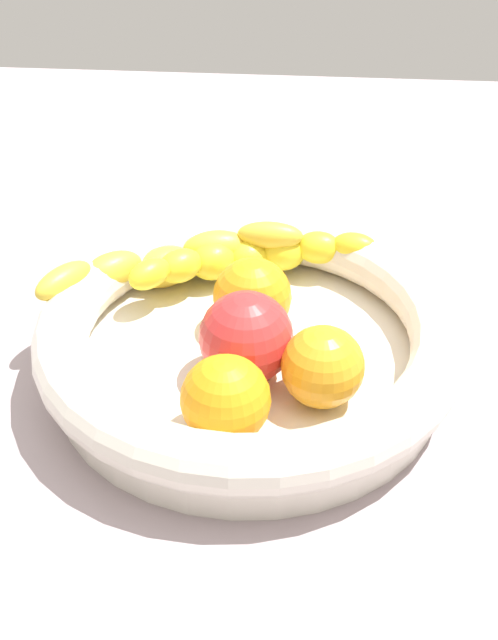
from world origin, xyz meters
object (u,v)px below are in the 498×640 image
object	(u,v)px
fruit_bowl	(249,343)
banana_draped_right	(166,261)
orange_mid_left	(323,367)
banana_draped_left	(250,258)
orange_front	(250,296)
tomato_red	(251,338)
orange_mid_right	(226,399)

from	to	relation	value
fruit_bowl	banana_draped_right	bearing A→B (deg)	-137.74
fruit_bowl	banana_draped_right	distance (cm)	10.65
banana_draped_right	orange_mid_left	bearing A→B (deg)	44.90
banana_draped_left	orange_front	xyz separation A→B (cm)	(6.09, 0.53, 0.52)
orange_mid_left	banana_draped_left	bearing A→B (deg)	-156.84
tomato_red	fruit_bowl	bearing A→B (deg)	-172.13
fruit_bowl	banana_draped_left	xyz separation A→B (cm)	(-9.19, -0.67, 1.41)
orange_front	fruit_bowl	bearing A→B (deg)	2.51
banana_draped_left	orange_front	size ratio (longest dim) A/B	3.38
orange_mid_right	banana_draped_right	bearing A→B (deg)	-158.85
orange_mid_left	tomato_red	size ratio (longest dim) A/B	0.86
banana_draped_left	orange_front	distance (cm)	6.14
banana_draped_right	tomato_red	world-z (taller)	tomato_red
orange_mid_left	orange_mid_right	world-z (taller)	orange_mid_right
banana_draped_right	orange_front	world-z (taller)	orange_front
orange_front	orange_mid_left	bearing A→B (deg)	34.97
banana_draped_right	orange_mid_left	size ratio (longest dim) A/B	3.51
banana_draped_right	orange_mid_right	bearing A→B (deg)	21.15
fruit_bowl	tomato_red	distance (cm)	3.30
banana_draped_left	banana_draped_right	size ratio (longest dim) A/B	1.00
banana_draped_left	orange_mid_left	distance (cm)	14.94
orange_front	tomato_red	size ratio (longest dim) A/B	0.89
tomato_red	orange_mid_right	bearing A→B (deg)	-10.70
tomato_red	orange_mid_left	bearing A→B (deg)	66.02
banana_draped_left	banana_draped_right	distance (cm)	6.56
orange_mid_left	orange_mid_right	distance (cm)	7.15
orange_front	orange_mid_right	xyz separation A→B (cm)	(11.50, -0.68, -0.00)
orange_front	orange_mid_right	world-z (taller)	same
fruit_bowl	orange_mid_left	xyz separation A→B (cm)	(4.54, 5.21, 1.82)
fruit_bowl	banana_draped_left	distance (cm)	9.33
banana_draped_right	orange_front	size ratio (longest dim) A/B	3.39
banana_draped_right	orange_mid_right	xyz separation A→B (cm)	(16.18, 6.26, 0.21)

